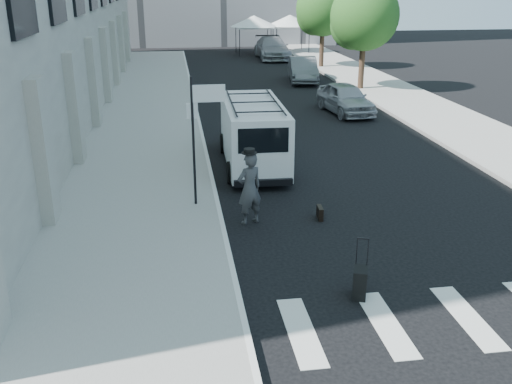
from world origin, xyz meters
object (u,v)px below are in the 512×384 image
object	(u,v)px
parked_car_a	(345,98)
briefcase	(320,213)
parked_car_c	(272,48)
parked_car_b	(303,70)
businessman	(250,189)
suitcase	(360,283)
cargo_van	(253,133)

from	to	relation	value
parked_car_a	briefcase	bearing A→B (deg)	-115.86
briefcase	parked_car_c	distance (m)	32.94
parked_car_a	parked_car_c	xyz separation A→B (m)	(0.00, 20.26, 0.14)
parked_car_a	parked_car_b	xyz separation A→B (m)	(0.00, 9.08, 0.04)
businessman	parked_car_c	distance (m)	33.23
briefcase	parked_car_b	bearing A→B (deg)	82.75
briefcase	parked_car_a	world-z (taller)	parked_car_a
businessman	parked_car_a	distance (m)	13.87
briefcase	parked_car_b	distance (m)	21.90
suitcase	parked_car_b	xyz separation A→B (m)	(4.59, 25.45, 0.43)
cargo_van	businessman	bearing A→B (deg)	-97.51
suitcase	parked_car_c	size ratio (longest dim) A/B	0.21
suitcase	cargo_van	distance (m)	9.07
suitcase	parked_car_a	distance (m)	17.01
suitcase	parked_car_b	world-z (taller)	parked_car_b
suitcase	cargo_van	xyz separation A→B (m)	(-0.88, 8.99, 0.80)
cargo_van	parked_car_c	distance (m)	28.19
businessman	cargo_van	world-z (taller)	cargo_van
suitcase	parked_car_c	distance (m)	36.93
businessman	briefcase	distance (m)	2.04
businessman	parked_car_c	world-z (taller)	businessman
cargo_van	parked_car_a	xyz separation A→B (m)	(5.47, 7.38, -0.41)
cargo_van	parked_car_b	xyz separation A→B (m)	(5.47, 16.46, -0.37)
businessman	parked_car_b	size ratio (longest dim) A/B	0.42
businessman	cargo_van	bearing A→B (deg)	-123.00
parked_car_b	parked_car_c	bearing A→B (deg)	97.94
businessman	suitcase	world-z (taller)	businessman
briefcase	businessman	bearing A→B (deg)	-175.72
suitcase	parked_car_a	bearing A→B (deg)	95.03
briefcase	parked_car_b	size ratio (longest dim) A/B	0.10
briefcase	cargo_van	distance (m)	5.20
businessman	parked_car_a	world-z (taller)	businessman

